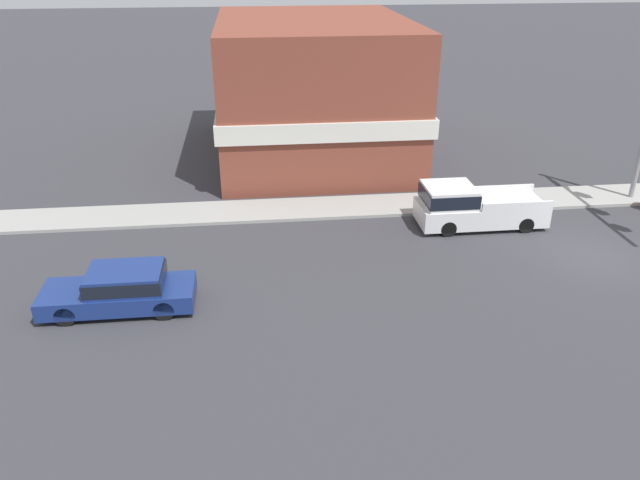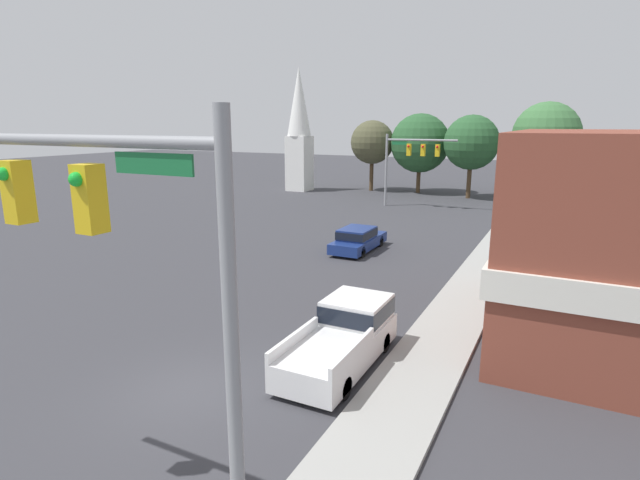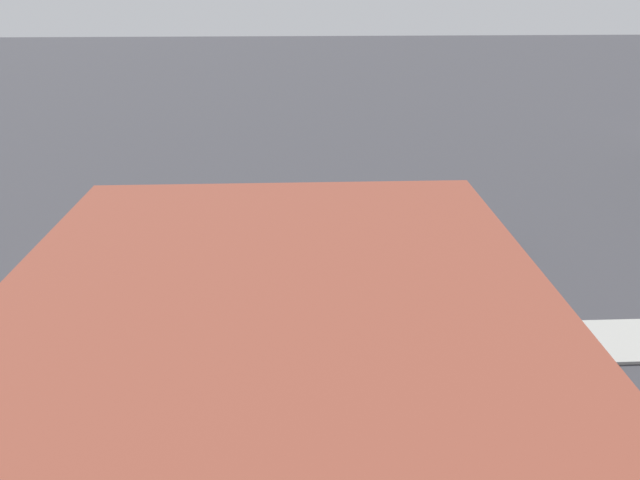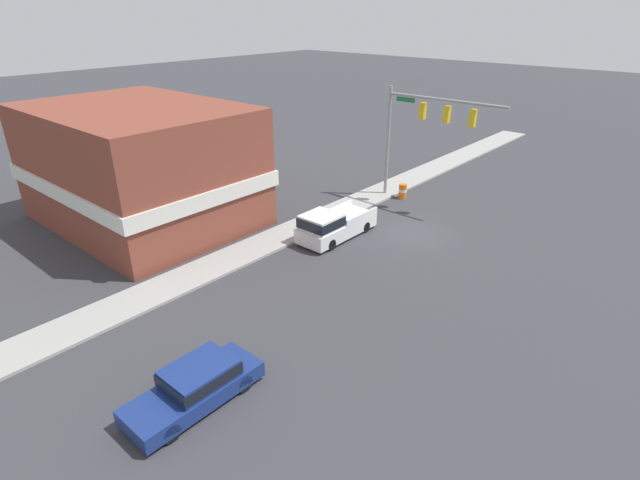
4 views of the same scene
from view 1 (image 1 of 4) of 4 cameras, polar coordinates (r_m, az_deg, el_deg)
name	(u,v)px [view 1 (image 1 of 4)]	position (r m, az deg, el deg)	size (l,w,h in m)	color
ground_plane	(592,256)	(26.09, 23.58, -1.36)	(200.00, 200.00, 0.00)	#38383D
sidewalk_curb	(530,199)	(30.64, 18.69, 3.58)	(2.40, 60.00, 0.14)	#9E9E99
car_lead	(122,288)	(21.29, -17.68, -4.24)	(1.87, 4.90, 1.42)	black
pickup_truck_parked	(470,206)	(26.84, 13.53, 3.05)	(2.04, 5.30, 1.83)	black
corner_brick_building	(313,89)	(35.11, -0.66, 13.63)	(13.88, 10.25, 7.24)	brown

